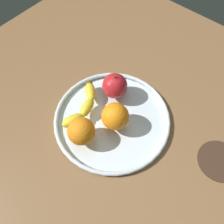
{
  "coord_description": "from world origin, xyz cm",
  "views": [
    {
      "loc": [
        -25.29,
        -21.42,
        61.12
      ],
      "look_at": [
        0.0,
        0.0,
        4.8
      ],
      "focal_mm": 38.07,
      "sensor_mm": 36.0,
      "label": 1
    }
  ],
  "objects_px": {
    "apple": "(115,86)",
    "orange_front_left": "(115,116)",
    "orange_front_right": "(81,131)",
    "ambient_coaster": "(220,161)",
    "fruit_bowl": "(112,119)",
    "banana": "(84,105)"
  },
  "relations": [
    {
      "from": "orange_front_right",
      "to": "ambient_coaster",
      "type": "distance_m",
      "value": 0.37
    },
    {
      "from": "apple",
      "to": "banana",
      "type": "bearing_deg",
      "value": 160.59
    },
    {
      "from": "orange_front_left",
      "to": "ambient_coaster",
      "type": "bearing_deg",
      "value": -70.51
    },
    {
      "from": "apple",
      "to": "ambient_coaster",
      "type": "height_order",
      "value": "apple"
    },
    {
      "from": "apple",
      "to": "orange_front_left",
      "type": "height_order",
      "value": "apple"
    },
    {
      "from": "fruit_bowl",
      "to": "apple",
      "type": "relative_size",
      "value": 4.07
    },
    {
      "from": "apple",
      "to": "orange_front_left",
      "type": "bearing_deg",
      "value": -139.55
    },
    {
      "from": "apple",
      "to": "ambient_coaster",
      "type": "relative_size",
      "value": 0.71
    },
    {
      "from": "banana",
      "to": "orange_front_left",
      "type": "xyz_separation_m",
      "value": [
        0.02,
        -0.1,
        0.02
      ]
    },
    {
      "from": "orange_front_left",
      "to": "apple",
      "type": "bearing_deg",
      "value": 40.45
    },
    {
      "from": "banana",
      "to": "apple",
      "type": "relative_size",
      "value": 2.08
    },
    {
      "from": "orange_front_left",
      "to": "ambient_coaster",
      "type": "distance_m",
      "value": 0.3
    },
    {
      "from": "fruit_bowl",
      "to": "ambient_coaster",
      "type": "bearing_deg",
      "value": -73.1
    },
    {
      "from": "fruit_bowl",
      "to": "banana",
      "type": "relative_size",
      "value": 1.95
    },
    {
      "from": "banana",
      "to": "ambient_coaster",
      "type": "distance_m",
      "value": 0.4
    },
    {
      "from": "banana",
      "to": "ambient_coaster",
      "type": "bearing_deg",
      "value": -88.61
    },
    {
      "from": "apple",
      "to": "orange_front_left",
      "type": "relative_size",
      "value": 1.09
    },
    {
      "from": "banana",
      "to": "apple",
      "type": "height_order",
      "value": "apple"
    },
    {
      "from": "fruit_bowl",
      "to": "banana",
      "type": "distance_m",
      "value": 0.09
    },
    {
      "from": "apple",
      "to": "fruit_bowl",
      "type": "bearing_deg",
      "value": -145.23
    },
    {
      "from": "fruit_bowl",
      "to": "orange_front_left",
      "type": "xyz_separation_m",
      "value": [
        -0.01,
        -0.02,
        0.05
      ]
    },
    {
      "from": "banana",
      "to": "orange_front_left",
      "type": "relative_size",
      "value": 2.27
    }
  ]
}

